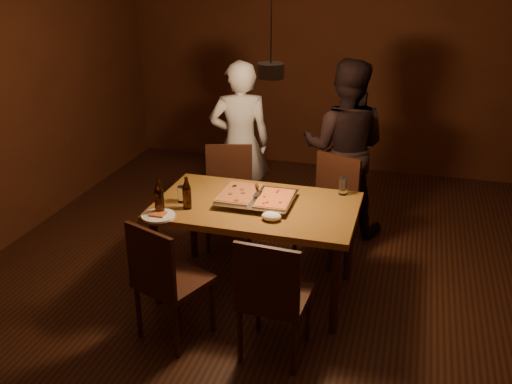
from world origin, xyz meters
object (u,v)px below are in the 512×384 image
(plate_slice, at_px, (158,216))
(diner_white, at_px, (240,144))
(chair_far_left, at_px, (229,186))
(diner_dark, at_px, (344,148))
(chair_far_right, at_px, (331,198))
(dining_table, at_px, (256,213))
(beer_bottle_b, at_px, (187,193))
(beer_bottle_a, at_px, (159,197))
(chair_near_left, at_px, (164,273))
(pendant_lamp, at_px, (271,69))
(pizza_tray, at_px, (257,199))
(chair_near_right, at_px, (272,290))

(plate_slice, xyz_separation_m, diner_white, (0.10, 1.62, 0.04))
(chair_far_left, height_order, diner_dark, diner_dark)
(chair_far_right, bearing_deg, dining_table, 81.35)
(chair_far_left, relative_size, beer_bottle_b, 2.14)
(beer_bottle_a, relative_size, beer_bottle_b, 1.08)
(chair_near_left, distance_m, pendant_lamp, 1.54)
(chair_far_right, bearing_deg, pizza_tray, 79.84)
(chair_near_left, height_order, pendant_lamp, pendant_lamp)
(chair_near_left, height_order, beer_bottle_b, beer_bottle_b)
(chair_far_left, height_order, pizza_tray, chair_far_left)
(chair_far_left, relative_size, diner_white, 0.33)
(chair_near_right, bearing_deg, chair_far_left, 120.70)
(chair_far_left, bearing_deg, beer_bottle_a, 66.40)
(plate_slice, bearing_deg, chair_far_left, 83.50)
(chair_near_right, distance_m, plate_slice, 1.03)
(pendant_lamp, bearing_deg, chair_near_right, -74.14)
(chair_near_right, bearing_deg, diner_white, 116.00)
(chair_near_left, bearing_deg, beer_bottle_a, 137.60)
(chair_near_left, xyz_separation_m, pendant_lamp, (0.51, 0.77, 1.22))
(chair_near_right, xyz_separation_m, beer_bottle_a, (-0.94, 0.43, 0.34))
(plate_slice, height_order, diner_dark, diner_dark)
(pizza_tray, xyz_separation_m, pendant_lamp, (0.11, -0.03, 0.99))
(diner_dark, relative_size, pendant_lamp, 1.49)
(dining_table, bearing_deg, chair_far_right, 59.30)
(chair_near_left, distance_m, plate_slice, 0.48)
(chair_near_left, distance_m, diner_white, 2.01)
(dining_table, distance_m, chair_far_right, 0.89)
(plate_slice, xyz_separation_m, pendant_lamp, (0.71, 0.40, 1.00))
(beer_bottle_a, bearing_deg, pizza_tray, 31.73)
(chair_far_right, bearing_deg, beer_bottle_b, 68.57)
(dining_table, height_order, beer_bottle_a, beer_bottle_a)
(chair_far_left, xyz_separation_m, chair_near_right, (0.80, -1.55, 0.00))
(chair_far_right, distance_m, plate_slice, 1.58)
(chair_near_right, bearing_deg, dining_table, 116.06)
(chair_near_left, bearing_deg, chair_far_right, 82.04)
(chair_near_left, distance_m, pizza_tray, 0.93)
(chair_far_left, bearing_deg, chair_near_right, 101.07)
(dining_table, bearing_deg, diner_dark, 69.71)
(dining_table, xyz_separation_m, pizza_tray, (-0.01, 0.03, 0.10))
(chair_near_right, relative_size, beer_bottle_b, 1.99)
(chair_far_left, bearing_deg, chair_far_right, 162.74)
(beer_bottle_b, bearing_deg, chair_near_right, -35.68)
(chair_near_right, distance_m, diner_white, 2.17)
(diner_white, xyz_separation_m, diner_dark, (0.98, 0.07, 0.02))
(chair_far_right, bearing_deg, diner_dark, -70.86)
(chair_far_right, xyz_separation_m, beer_bottle_a, (-1.07, -1.10, 0.34))
(pizza_tray, distance_m, diner_white, 1.29)
(beer_bottle_a, height_order, plate_slice, beer_bottle_a)
(chair_near_left, distance_m, beer_bottle_b, 0.66)
(chair_far_left, height_order, diner_white, diner_white)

